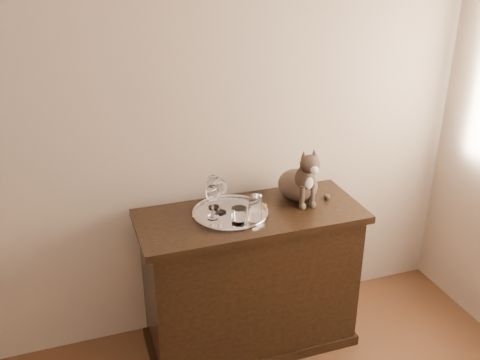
{
  "coord_description": "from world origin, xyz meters",
  "views": [
    {
      "loc": [
        -0.26,
        -0.39,
        2.16
      ],
      "look_at": [
        0.54,
        1.95,
        1.04
      ],
      "focal_mm": 40.0,
      "sensor_mm": 36.0,
      "label": 1
    }
  ],
  "objects": [
    {
      "name": "tray",
      "position": [
        0.49,
        1.96,
        0.85
      ],
      "size": [
        0.4,
        0.4,
        0.01
      ],
      "primitive_type": "cylinder",
      "color": "silver",
      "rests_on": "sideboard"
    },
    {
      "name": "wine_glass_d",
      "position": [
        0.45,
        1.98,
        0.96
      ],
      "size": [
        0.07,
        0.07,
        0.19
      ],
      "primitive_type": null,
      "color": "silver",
      "rests_on": "tray"
    },
    {
      "name": "sideboard",
      "position": [
        0.6,
        1.94,
        0.42
      ],
      "size": [
        1.2,
        0.5,
        0.85
      ],
      "primitive_type": null,
      "color": "black",
      "rests_on": "ground"
    },
    {
      "name": "cat",
      "position": [
        0.9,
        2.02,
        1.01
      ],
      "size": [
        0.33,
        0.31,
        0.32
      ],
      "primitive_type": null,
      "rotation": [
        0.0,
        0.0,
        0.04
      ],
      "color": "brown",
      "rests_on": "sideboard"
    },
    {
      "name": "tumbler_b",
      "position": [
        0.5,
        1.84,
        0.9
      ],
      "size": [
        0.08,
        0.08,
        0.09
      ],
      "primitive_type": "cylinder",
      "color": "white",
      "rests_on": "tray"
    },
    {
      "name": "wine_glass_a",
      "position": [
        0.43,
        2.05,
        0.95
      ],
      "size": [
        0.07,
        0.07,
        0.19
      ],
      "primitive_type": null,
      "color": "white",
      "rests_on": "tray"
    },
    {
      "name": "tumbler_c",
      "position": [
        0.63,
        1.95,
        0.9
      ],
      "size": [
        0.07,
        0.07,
        0.08
      ],
      "primitive_type": "cylinder",
      "color": "white",
      "rests_on": "tray"
    },
    {
      "name": "wine_glass_c",
      "position": [
        0.39,
        1.94,
        0.95
      ],
      "size": [
        0.07,
        0.07,
        0.19
      ],
      "primitive_type": null,
      "color": "white",
      "rests_on": "tray"
    },
    {
      "name": "wall_back",
      "position": [
        0.0,
        2.25,
        1.35
      ],
      "size": [
        4.0,
        0.1,
        2.7
      ],
      "primitive_type": "cube",
      "color": "#C0AB90",
      "rests_on": "ground"
    }
  ]
}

